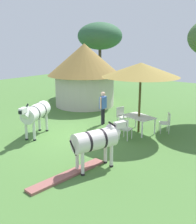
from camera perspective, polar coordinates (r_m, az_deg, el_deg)
name	(u,v)px	position (r m, az deg, el deg)	size (l,w,h in m)	color
ground_plane	(76,135)	(11.97, -4.71, -4.80)	(36.00, 36.00, 0.00)	#497536
thatched_hut	(84,72)	(17.06, -2.85, 8.40)	(4.55, 4.55, 3.82)	beige
shade_umbrella	(141,70)	(11.84, 8.95, 8.71)	(3.30, 3.30, 3.09)	#463D1A
patio_dining_table	(139,118)	(12.24, 8.55, -1.26)	(1.54, 1.22, 0.74)	silver
patio_chair_near_hut	(122,115)	(13.15, 4.94, -0.63)	(0.53, 0.54, 0.90)	silver
patio_chair_near_lawn	(125,128)	(11.27, 5.60, -3.28)	(0.46, 0.44, 0.90)	white
patio_chair_east_end	(166,121)	(12.43, 14.09, -1.93)	(0.60, 0.60, 0.90)	silver
guest_beside_umbrella	(103,105)	(13.18, 1.05, 1.48)	(0.29, 0.57, 1.62)	black
zebra_nearest_camera	(96,140)	(8.60, -0.41, -5.93)	(1.03, 2.02, 1.50)	silver
zebra_by_umbrella	(35,113)	(11.85, -12.93, -0.15)	(1.30, 2.14, 1.56)	silver
acacia_tree_behind_hut	(100,36)	(21.12, 0.41, 15.53)	(3.33, 3.33, 5.31)	#463B31
brick_patio_kerb	(68,175)	(8.55, -6.32, -12.90)	(2.80, 0.36, 0.08)	#92564F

